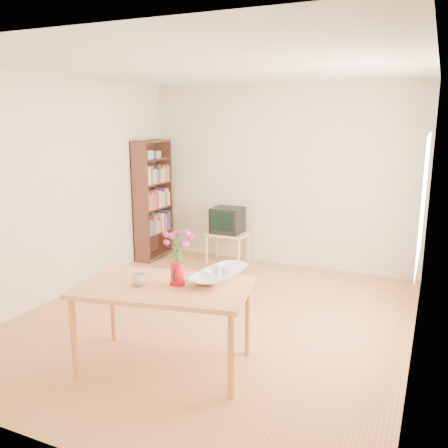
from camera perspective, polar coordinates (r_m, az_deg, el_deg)
The scene contains 11 objects.
room at distance 4.83m, azimuth -1.13°, elevation 2.75°, with size 4.50×4.50×4.50m.
table at distance 4.11m, azimuth -7.24°, elevation -8.32°, with size 1.58×1.09×0.75m.
tv_stand at distance 7.07m, azimuth 0.42°, elevation -1.60°, with size 0.60×0.45×0.46m.
bookshelf at distance 7.32m, azimuth -8.53°, elevation 2.39°, with size 0.28×0.70×1.80m.
pitcher at distance 4.05m, azimuth -5.62°, elevation -6.05°, with size 0.13×0.21×0.20m.
flowers at distance 3.97m, azimuth -5.72°, elevation -2.56°, with size 0.22×0.22×0.32m, color #F539B3, non-canonical shape.
mug at distance 4.09m, azimuth -10.21°, elevation -6.59°, with size 0.12×0.12×0.10m, color white.
bowl at distance 4.13m, azimuth -0.58°, elevation -3.79°, with size 0.45×0.45×0.43m, color white.
teacup_a at distance 4.16m, azimuth -1.08°, elevation -4.29°, with size 0.07×0.07×0.07m, color white.
teacup_b at distance 4.14m, azimuth 0.10°, elevation -4.40°, with size 0.06×0.06×0.06m, color white.
television at distance 7.02m, azimuth 0.46°, elevation 0.52°, with size 0.43×0.41×0.37m.
Camera 1 is at (2.08, -4.28, 2.14)m, focal length 38.00 mm.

